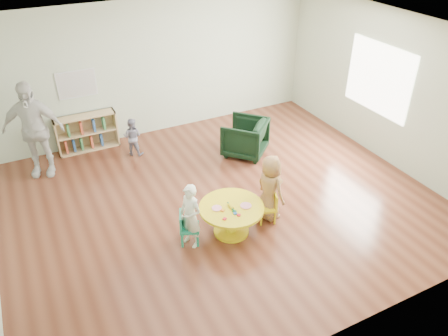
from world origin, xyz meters
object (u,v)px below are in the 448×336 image
object	(u,v)px
armchair	(245,137)
kid_chair_left	(187,227)
bookshelf	(86,132)
child_right	(270,188)
kid_chair_right	(269,206)
toddler	(132,137)
activity_table	(231,215)
adult_caretaker	(33,130)
child_left	(190,216)

from	to	relation	value
armchair	kid_chair_left	bearing A→B (deg)	0.12
bookshelf	child_right	size ratio (longest dim) A/B	1.07
kid_chair_right	toddler	distance (m)	3.29
activity_table	bookshelf	bearing A→B (deg)	111.01
bookshelf	armchair	distance (m)	3.21
kid_chair_right	kid_chair_left	bearing A→B (deg)	103.88
activity_table	armchair	xyz separation A→B (m)	(1.36, 2.02, 0.03)
child_right	adult_caretaker	size ratio (longest dim) A/B	0.62
armchair	child_left	distance (m)	2.83
child_left	adult_caretaker	size ratio (longest dim) A/B	0.57
kid_chair_right	child_left	xyz separation A→B (m)	(-1.32, 0.05, 0.24)
bookshelf	child_right	bearing A→B (deg)	-59.43
child_right	adult_caretaker	distance (m)	4.33
toddler	armchair	bearing A→B (deg)	-171.00
adult_caretaker	kid_chair_right	bearing A→B (deg)	-25.91
armchair	child_right	world-z (taller)	child_right
kid_chair_left	child_right	distance (m)	1.43
kid_chair_right	bookshelf	xyz separation A→B (m)	(-2.08, 3.67, 0.09)
activity_table	toddler	bearing A→B (deg)	101.91
kid_chair_left	kid_chair_right	world-z (taller)	kid_chair_left
activity_table	bookshelf	xyz separation A→B (m)	(-1.40, 3.66, 0.03)
kid_chair_left	toddler	world-z (taller)	toddler
kid_chair_right	toddler	xyz separation A→B (m)	(-1.31, 3.02, 0.11)
toddler	adult_caretaker	world-z (taller)	adult_caretaker
bookshelf	kid_chair_right	bearing A→B (deg)	-60.50
armchair	toddler	distance (m)	2.22
kid_chair_right	child_right	world-z (taller)	child_right
activity_table	armchair	size ratio (longest dim) A/B	1.22
kid_chair_left	child_right	size ratio (longest dim) A/B	0.48
bookshelf	toddler	distance (m)	1.01
kid_chair_right	adult_caretaker	size ratio (longest dim) A/B	0.29
armchair	adult_caretaker	bearing A→B (deg)	-59.16
bookshelf	adult_caretaker	distance (m)	1.23
kid_chair_right	child_right	size ratio (longest dim) A/B	0.46
bookshelf	armchair	xyz separation A→B (m)	(2.76, -1.63, -0.00)
child_left	child_right	world-z (taller)	child_right
bookshelf	toddler	size ratio (longest dim) A/B	1.54
activity_table	child_right	xyz separation A→B (m)	(0.71, 0.07, 0.22)
kid_chair_right	armchair	xyz separation A→B (m)	(0.69, 2.04, 0.09)
kid_chair_right	bookshelf	distance (m)	4.22
activity_table	adult_caretaker	distance (m)	3.94
kid_chair_right	armchair	bearing A→B (deg)	-0.10
activity_table	toddler	xyz separation A→B (m)	(-0.63, 3.01, 0.05)
toddler	adult_caretaker	xyz separation A→B (m)	(-1.72, 0.09, 0.51)
bookshelf	armchair	bearing A→B (deg)	-30.59
toddler	kid_chair_right	bearing A→B (deg)	148.69
activity_table	bookshelf	size ratio (longest dim) A/B	0.82
bookshelf	toddler	xyz separation A→B (m)	(0.77, -0.65, 0.02)
adult_caretaker	armchair	bearing A→B (deg)	3.71
kid_chair_left	child_right	bearing A→B (deg)	111.22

